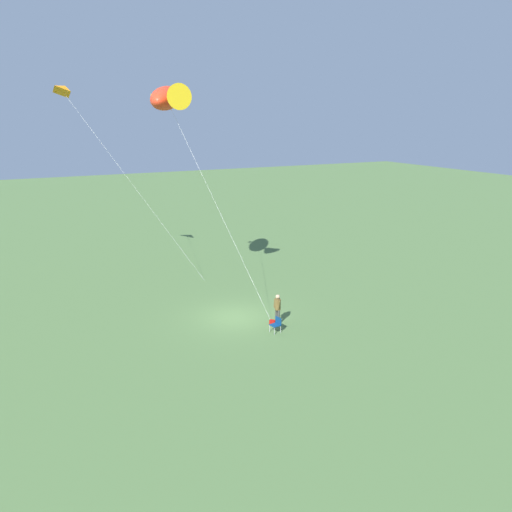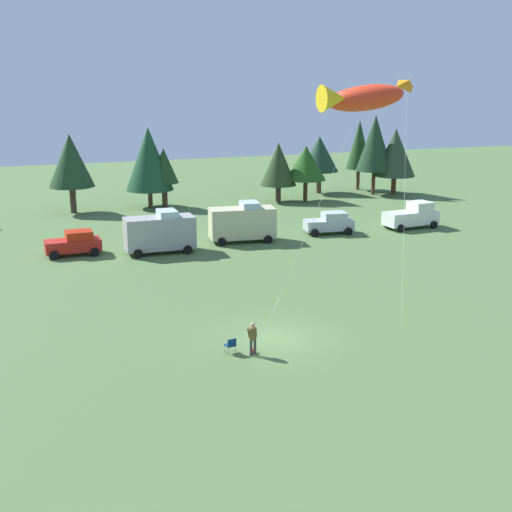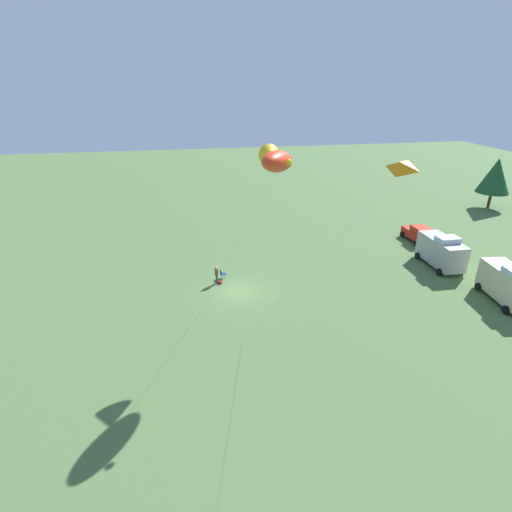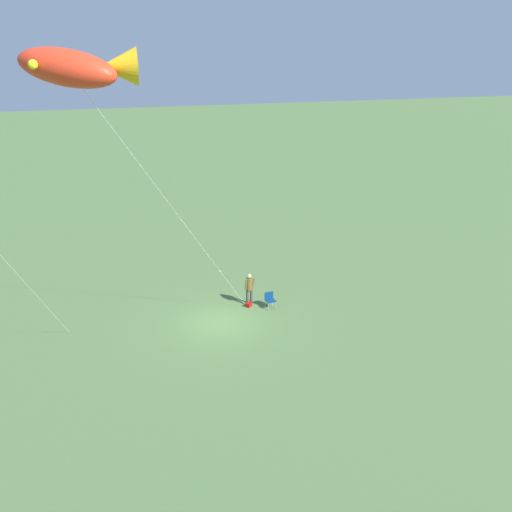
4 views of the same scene
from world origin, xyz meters
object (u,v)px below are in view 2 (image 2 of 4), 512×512
Objects in this scene: car_red_sedan at (74,243)px; van_motorhome_grey at (160,232)px; backpack_on_grass at (253,351)px; folding_chair at (231,344)px; car_silver_compact at (330,223)px; kite_delta_orange at (409,84)px; person_kite_flyer at (253,336)px; kite_large_fish at (357,98)px; truck_white_pickup at (412,216)px; van_camper_beige at (243,222)px.

van_motorhome_grey is (6.42, -1.50, 0.69)m from car_red_sedan.
folding_chair is at bearing 162.94° from backpack_on_grass.
car_silver_compact is 0.33× the size of kite_delta_orange.
van_motorhome_grey is at bearing -8.39° from person_kite_flyer.
person_kite_flyer is 22.23m from van_motorhome_grey.
kite_delta_orange is (-2.20, -15.19, 12.05)m from car_silver_compact.
kite_large_fish is (6.96, -18.64, 10.76)m from van_motorhome_grey.
car_silver_compact is 19.52m from kite_delta_orange.
car_silver_compact is 24.73m from kite_large_fish.
kite_delta_orange is (14.56, 7.99, 12.52)m from folding_chair.
car_silver_compact is at bearing -0.73° from car_red_sedan.
folding_chair is 20.80m from kite_delta_orange.
kite_delta_orange is (13.59, 8.58, 11.98)m from person_kite_flyer.
person_kite_flyer is 0.13× the size of kite_delta_orange.
person_kite_flyer reaches higher than folding_chair.
person_kite_flyer is 24.49m from car_red_sedan.
car_silver_compact is (16.76, 23.18, 0.46)m from folding_chair.
kite_delta_orange is at bearing -70.60° from folding_chair.
truck_white_pickup is 0.39× the size of kite_large_fish.
car_red_sedan is 13.73m from van_camper_beige.
van_motorhome_grey is 22.16m from kite_delta_orange.
kite_delta_orange is at bearing 31.63° from backpack_on_grass.
van_camper_beige is (13.71, -0.16, 0.69)m from car_red_sedan.
backpack_on_grass is at bearing -116.41° from folding_chair.
van_motorhome_grey is at bearing 134.21° from kite_delta_orange.
car_red_sedan is 0.78× the size of van_motorhome_grey.
person_kite_flyer is 2.12× the size of folding_chair.
van_motorhome_grey is 7.42m from van_camper_beige.
backpack_on_grass is at bearing -148.37° from kite_delta_orange.
kite_delta_orange is at bearing -89.88° from car_silver_compact.
van_camper_beige is at bearing 174.29° from truck_white_pickup.
folding_chair is at bearing -117.51° from car_silver_compact.
car_red_sedan reaches higher than folding_chair.
car_red_sedan is 0.96× the size of car_silver_compact.
car_red_sedan is at bearing 6.85° from person_kite_flyer.
backpack_on_grass is 24.27m from car_red_sedan.
kite_delta_orange reaches higher than person_kite_flyer.
folding_chair is 14.80m from kite_large_fish.
car_silver_compact is at bearing 81.77° from kite_delta_orange.
van_camper_beige is at bearing -1.53° from car_red_sedan.
kite_delta_orange reaches higher than folding_chair.
person_kite_flyer is at bearing -115.24° from car_silver_compact.
person_kite_flyer is 0.95m from backpack_on_grass.
car_red_sedan is 0.31× the size of kite_delta_orange.
car_red_sedan and car_silver_compact have the same top height.
car_red_sedan is (-6.09, 23.72, -0.07)m from person_kite_flyer.
person_kite_flyer is at bearing -109.50° from backpack_on_grass.
kite_large_fish reaches higher than van_motorhome_grey.
backpack_on_grass is 0.02× the size of kite_large_fish.
kite_large_fish is (-0.34, -19.99, 10.76)m from van_camper_beige.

